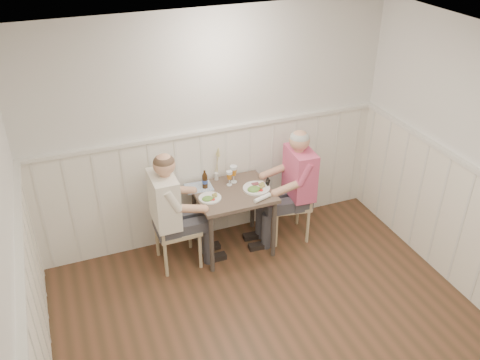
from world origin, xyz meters
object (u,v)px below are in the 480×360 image
Objects in this scene: diner_cream at (170,221)px; grass_vase at (216,165)px; chair_right at (293,198)px; beer_bottle at (205,180)px; dining_table at (233,200)px; man_in_pink at (295,194)px; chair_left at (171,225)px.

grass_vase is (0.64, 0.35, 0.35)m from diner_cream.
beer_bottle is at bearing 168.92° from chair_right.
dining_table is at bearing 178.75° from chair_right.
diner_cream reaches higher than grass_vase.
man_in_pink is 1.04m from beer_bottle.
grass_vase reaches higher than chair_left.
beer_bottle reaches higher than chair_left.
chair_right is 0.09m from man_in_pink.
grass_vase is (0.17, 0.12, 0.09)m from beer_bottle.
beer_bottle is (0.45, 0.19, 0.34)m from chair_left.
beer_bottle is 0.23m from grass_vase.
dining_table is 0.72m from chair_left.
man_in_pink reaches higher than beer_bottle.
man_in_pink is 1.44m from diner_cream.
grass_vase is (0.62, 0.32, 0.43)m from chair_left.
grass_vase is at bearing 35.67° from beer_bottle.
chair_left is at bearing -156.66° from beer_bottle.
man_in_pink reaches higher than grass_vase.
chair_right is 2.27× the size of grass_vase.
chair_right is at bearing 1.21° from diner_cream.
diner_cream is at bearing -117.39° from chair_left.
diner_cream is 6.45× the size of beer_bottle.
dining_table is 3.79× the size of beer_bottle.
diner_cream is at bearing -178.79° from chair_right.
chair_right is 1.43m from chair_left.
diner_cream is (-1.45, -0.03, 0.08)m from chair_right.
diner_cream is 0.81m from grass_vase.
chair_left is 4.33× the size of beer_bottle.
man_in_pink is at bearing -13.50° from beer_bottle.
man_in_pink reaches higher than dining_table.
chair_left is 0.59m from beer_bottle.
chair_right is 1.00× the size of chair_left.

